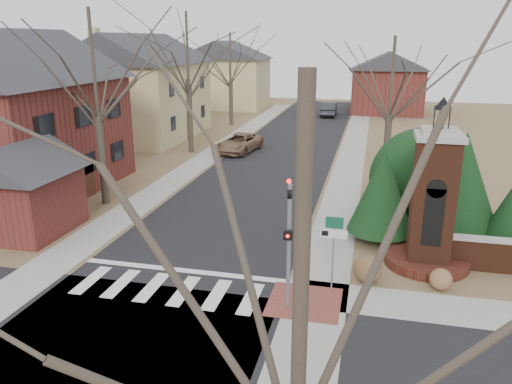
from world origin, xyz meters
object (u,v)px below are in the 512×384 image
(brick_gate_monument, at_px, (431,212))
(distant_car, at_px, (329,109))
(sign_post, at_px, (333,239))
(traffic_signal_pole, at_px, (289,234))
(pickup_truck, at_px, (239,143))

(brick_gate_monument, distance_m, distant_car, 39.12)
(sign_post, bearing_deg, traffic_signal_pole, -132.43)
(sign_post, relative_size, distant_car, 0.58)
(traffic_signal_pole, xyz_separation_m, sign_post, (1.29, 1.41, -0.64))
(traffic_signal_pole, distance_m, pickup_truck, 23.63)
(brick_gate_monument, relative_size, pickup_truck, 1.28)
(brick_gate_monument, bearing_deg, sign_post, -138.58)
(brick_gate_monument, xyz_separation_m, pickup_truck, (-12.36, 17.85, -1.46))
(pickup_truck, bearing_deg, sign_post, -58.07)
(brick_gate_monument, bearing_deg, distant_car, 100.91)
(brick_gate_monument, bearing_deg, pickup_truck, 124.70)
(distant_car, bearing_deg, traffic_signal_pole, 92.40)
(brick_gate_monument, bearing_deg, traffic_signal_pole, -136.76)
(sign_post, relative_size, pickup_truck, 0.54)
(traffic_signal_pole, xyz_separation_m, pickup_truck, (-7.66, 22.27, -1.88))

